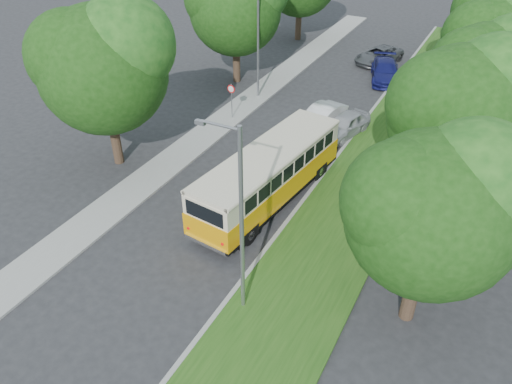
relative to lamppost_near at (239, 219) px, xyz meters
The scene contains 13 objects.
ground 6.56m from the lamppost_near, 149.28° to the left, with size 120.00×120.00×0.00m, color #272729.
curb 8.66m from the lamppost_near, 94.62° to the left, with size 0.20×70.00×0.15m, color gray.
grass_verge 8.82m from the lamppost_near, 76.91° to the left, with size 4.50×70.00×0.13m, color #214C14.
sidewalk 12.49m from the lamppost_near, 140.22° to the left, with size 2.20×70.00×0.12m, color gray.
treeline 20.58m from the lamppost_near, 92.96° to the left, with size 24.27×41.91×9.46m.
lamppost_near is the anchor object (origin of this frame).
lamppost_far 20.53m from the lamppost_near, 115.71° to the left, with size 1.71×0.16×7.50m.
warning_sign 17.10m from the lamppost_near, 121.02° to the left, with size 0.56×0.10×2.50m.
vintage_bus 7.85m from the lamppost_near, 107.80° to the left, with size 2.63×10.21×3.03m, color #EF9C07, non-canonical shape.
car_silver 16.20m from the lamppost_near, 94.38° to the left, with size 1.69×4.19×1.43m, color #B8B9BE.
car_white 16.51m from the lamppost_near, 100.29° to the left, with size 1.58×4.53×1.49m, color white.
car_blue 26.37m from the lamppost_near, 93.20° to the left, with size 2.08×5.12×1.49m, color navy.
car_grey 30.08m from the lamppost_near, 95.78° to the left, with size 2.18×4.73×1.31m, color #525459.
Camera 1 is at (11.12, -14.51, 14.96)m, focal length 35.00 mm.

